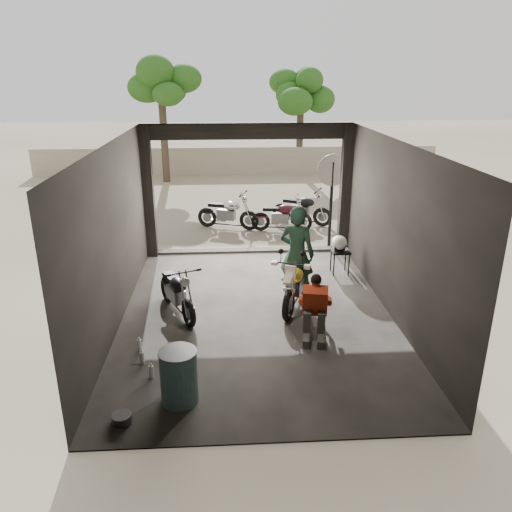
{
  "coord_description": "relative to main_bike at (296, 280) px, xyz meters",
  "views": [
    {
      "loc": [
        -0.54,
        -8.44,
        4.3
      ],
      "look_at": [
        0.02,
        0.6,
        0.96
      ],
      "focal_mm": 35.0,
      "sensor_mm": 36.0,
      "label": 1
    }
  ],
  "objects": [
    {
      "name": "outside_bike_b",
      "position": [
        0.26,
        4.94,
        -0.03
      ],
      "size": [
        1.59,
        0.81,
        1.03
      ],
      "primitive_type": null,
      "rotation": [
        0.0,
        0.0,
        1.45
      ],
      "color": "#45101C",
      "rests_on": "ground"
    },
    {
      "name": "stool",
      "position": [
        1.22,
        1.61,
        -0.06
      ],
      "size": [
        0.41,
        0.41,
        0.56
      ],
      "rotation": [
        0.0,
        0.0,
        0.12
      ],
      "color": "black",
      "rests_on": "ground"
    },
    {
      "name": "tree_right",
      "position": [
        2.02,
        13.68,
        3.01
      ],
      "size": [
        2.2,
        2.2,
        5.0
      ],
      "color": "#382B1E",
      "rests_on": "ground"
    },
    {
      "name": "sign_post",
      "position": [
        1.36,
        3.49,
        1.09
      ],
      "size": [
        0.81,
        0.08,
        2.42
      ],
      "rotation": [
        0.0,
        0.0,
        -0.24
      ],
      "color": "black",
      "rests_on": "ground"
    },
    {
      "name": "garage",
      "position": [
        -0.78,
        0.23,
        0.73
      ],
      "size": [
        7.0,
        7.13,
        3.2
      ],
      "color": "#2D2B28",
      "rests_on": "ground"
    },
    {
      "name": "oil_drum",
      "position": [
        -2.01,
        -2.91,
        -0.15
      ],
      "size": [
        0.63,
        0.63,
        0.79
      ],
      "primitive_type": "cylinder",
      "rotation": [
        0.0,
        0.0,
        -0.27
      ],
      "color": "slate",
      "rests_on": "ground"
    },
    {
      "name": "mechanic",
      "position": [
        0.13,
        -1.3,
        0.0
      ],
      "size": [
        0.69,
        0.85,
        1.1
      ],
      "primitive_type": null,
      "rotation": [
        0.0,
        0.0,
        -0.19
      ],
      "color": "red",
      "rests_on": "ground"
    },
    {
      "name": "tree_left",
      "position": [
        -3.78,
        12.18,
        3.44
      ],
      "size": [
        2.2,
        2.2,
        5.6
      ],
      "color": "#382B1E",
      "rests_on": "ground"
    },
    {
      "name": "rider",
      "position": [
        0.04,
        0.35,
        0.42
      ],
      "size": [
        0.84,
        0.73,
        1.93
      ],
      "primitive_type": "imported",
      "rotation": [
        0.0,
        0.0,
        2.67
      ],
      "color": "#172E21",
      "rests_on": "ground"
    },
    {
      "name": "outside_bike_c",
      "position": [
        0.94,
        5.6,
        -0.0
      ],
      "size": [
        1.74,
        1.3,
        1.09
      ],
      "primitive_type": null,
      "rotation": [
        0.0,
        0.0,
        1.12
      ],
      "color": "black",
      "rests_on": "ground"
    },
    {
      "name": "left_bike",
      "position": [
        -2.28,
        -0.17,
        -0.04
      ],
      "size": [
        1.19,
        1.62,
        1.01
      ],
      "primitive_type": null,
      "rotation": [
        0.0,
        0.0,
        0.43
      ],
      "color": "black",
      "rests_on": "ground"
    },
    {
      "name": "helmet",
      "position": [
        1.19,
        1.66,
        0.18
      ],
      "size": [
        0.43,
        0.44,
        0.33
      ],
      "primitive_type": "ellipsoid",
      "rotation": [
        0.0,
        0.0,
        0.23
      ],
      "color": "white",
      "rests_on": "stool"
    },
    {
      "name": "main_bike",
      "position": [
        0.0,
        0.0,
        0.0
      ],
      "size": [
        1.22,
        1.78,
        1.1
      ],
      "primitive_type": null,
      "rotation": [
        0.0,
        0.0,
        -0.37
      ],
      "color": "white",
      "rests_on": "ground"
    },
    {
      "name": "boundary_wall",
      "position": [
        -0.78,
        13.68,
        0.05
      ],
      "size": [
        18.0,
        0.3,
        1.2
      ],
      "primitive_type": "cube",
      "color": "gray",
      "rests_on": "ground"
    },
    {
      "name": "ground",
      "position": [
        -0.78,
        -0.32,
        -0.55
      ],
      "size": [
        80.0,
        80.0,
        0.0
      ],
      "primitive_type": "plane",
      "color": "#7A6D56",
      "rests_on": "ground"
    },
    {
      "name": "outside_bike_a",
      "position": [
        -1.27,
        5.28,
        -0.0
      ],
      "size": [
        1.74,
        1.14,
        1.09
      ],
      "primitive_type": null,
      "rotation": [
        0.0,
        0.0,
        1.25
      ],
      "color": "black",
      "rests_on": "ground"
    }
  ]
}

